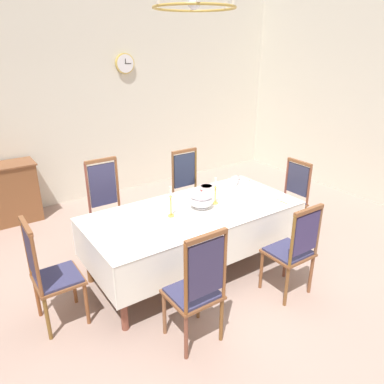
{
  "coord_description": "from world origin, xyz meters",
  "views": [
    {
      "loc": [
        -2.14,
        -2.92,
        2.52
      ],
      "look_at": [
        0.03,
        0.25,
        0.97
      ],
      "focal_mm": 34.4,
      "sensor_mm": 36.0,
      "label": 1
    }
  ],
  "objects_px": {
    "bowl_near_left": "(238,179)",
    "mounted_clock": "(125,64)",
    "candlestick_west": "(171,204)",
    "chair_south_b": "(293,249)",
    "spoon_secondary": "(279,200)",
    "dining_table": "(194,216)",
    "chair_head_east": "(290,197)",
    "spoon_primary": "(244,178)",
    "chair_north_b": "(189,189)",
    "soup_tureen": "(201,199)",
    "bowl_far_left": "(207,187)",
    "bowl_near_right": "(275,202)",
    "chair_north_a": "(108,208)",
    "chair_south_a": "(197,288)",
    "chandelier": "(194,7)",
    "candlestick_east": "(215,194)",
    "chair_head_west": "(49,273)"
  },
  "relations": [
    {
      "from": "chair_north_b",
      "to": "chandelier",
      "type": "distance_m",
      "value": 2.52
    },
    {
      "from": "candlestick_east",
      "to": "mounted_clock",
      "type": "xyz_separation_m",
      "value": [
        0.28,
        2.86,
        1.3
      ]
    },
    {
      "from": "chair_head_west",
      "to": "chair_head_east",
      "type": "height_order",
      "value": "chair_head_west"
    },
    {
      "from": "chair_north_a",
      "to": "candlestick_west",
      "type": "relative_size",
      "value": 3.48
    },
    {
      "from": "chair_north_b",
      "to": "bowl_far_left",
      "type": "distance_m",
      "value": 0.56
    },
    {
      "from": "bowl_near_left",
      "to": "chandelier",
      "type": "distance_m",
      "value": 2.31
    },
    {
      "from": "candlestick_east",
      "to": "bowl_far_left",
      "type": "xyz_separation_m",
      "value": [
        0.21,
        0.46,
        -0.11
      ]
    },
    {
      "from": "candlestick_west",
      "to": "bowl_near_left",
      "type": "bearing_deg",
      "value": 17.8
    },
    {
      "from": "chair_north_a",
      "to": "spoon_primary",
      "type": "relative_size",
      "value": 6.85
    },
    {
      "from": "chair_head_west",
      "to": "bowl_near_left",
      "type": "height_order",
      "value": "chair_head_west"
    },
    {
      "from": "dining_table",
      "to": "candlestick_west",
      "type": "xyz_separation_m",
      "value": [
        -0.3,
        -0.0,
        0.22
      ]
    },
    {
      "from": "chair_south_a",
      "to": "spoon_secondary",
      "type": "distance_m",
      "value": 1.75
    },
    {
      "from": "chair_south_b",
      "to": "bowl_far_left",
      "type": "distance_m",
      "value": 1.44
    },
    {
      "from": "dining_table",
      "to": "spoon_secondary",
      "type": "height_order",
      "value": "spoon_secondary"
    },
    {
      "from": "chair_south_a",
      "to": "chair_head_west",
      "type": "relative_size",
      "value": 1.05
    },
    {
      "from": "bowl_near_left",
      "to": "spoon_secondary",
      "type": "relative_size",
      "value": 1.1
    },
    {
      "from": "chair_south_b",
      "to": "chair_head_east",
      "type": "xyz_separation_m",
      "value": [
        1.02,
        0.96,
        -0.0
      ]
    },
    {
      "from": "spoon_primary",
      "to": "candlestick_east",
      "type": "bearing_deg",
      "value": -158.1
    },
    {
      "from": "chair_north_b",
      "to": "bowl_near_left",
      "type": "height_order",
      "value": "chair_north_b"
    },
    {
      "from": "bowl_far_left",
      "to": "chair_south_a",
      "type": "bearing_deg",
      "value": -128.96
    },
    {
      "from": "dining_table",
      "to": "chair_north_b",
      "type": "xyz_separation_m",
      "value": [
        0.59,
        0.97,
        -0.13
      ]
    },
    {
      "from": "soup_tureen",
      "to": "chair_south_b",
      "type": "bearing_deg",
      "value": -63.18
    },
    {
      "from": "bowl_near_left",
      "to": "mounted_clock",
      "type": "distance_m",
      "value": 2.84
    },
    {
      "from": "chair_north_b",
      "to": "chair_head_east",
      "type": "relative_size",
      "value": 1.08
    },
    {
      "from": "chair_north_b",
      "to": "bowl_near_right",
      "type": "relative_size",
      "value": 8.13
    },
    {
      "from": "soup_tureen",
      "to": "candlestick_east",
      "type": "bearing_deg",
      "value": -0.0
    },
    {
      "from": "spoon_secondary",
      "to": "candlestick_west",
      "type": "bearing_deg",
      "value": 164.88
    },
    {
      "from": "mounted_clock",
      "to": "chair_south_a",
      "type": "bearing_deg",
      "value": -107.64
    },
    {
      "from": "bowl_near_right",
      "to": "candlestick_west",
      "type": "bearing_deg",
      "value": 161.98
    },
    {
      "from": "chair_north_a",
      "to": "chair_head_east",
      "type": "height_order",
      "value": "chair_north_a"
    },
    {
      "from": "bowl_near_right",
      "to": "chair_north_b",
      "type": "bearing_deg",
      "value": 102.45
    },
    {
      "from": "bowl_far_left",
      "to": "spoon_primary",
      "type": "relative_size",
      "value": 0.99
    },
    {
      "from": "soup_tureen",
      "to": "chair_south_a",
      "type": "bearing_deg",
      "value": -127.36
    },
    {
      "from": "chair_head_east",
      "to": "spoon_secondary",
      "type": "height_order",
      "value": "chair_head_east"
    },
    {
      "from": "bowl_near_left",
      "to": "chair_south_a",
      "type": "bearing_deg",
      "value": -140.05
    },
    {
      "from": "chair_south_b",
      "to": "chandelier",
      "type": "height_order",
      "value": "chandelier"
    },
    {
      "from": "chair_head_east",
      "to": "candlestick_east",
      "type": "xyz_separation_m",
      "value": [
        -1.31,
        0.0,
        0.36
      ]
    },
    {
      "from": "chair_south_b",
      "to": "bowl_near_left",
      "type": "distance_m",
      "value": 1.48
    },
    {
      "from": "chair_head_east",
      "to": "spoon_primary",
      "type": "relative_size",
      "value": 5.94
    },
    {
      "from": "soup_tureen",
      "to": "bowl_far_left",
      "type": "xyz_separation_m",
      "value": [
        0.41,
        0.46,
        -0.09
      ]
    },
    {
      "from": "chair_south_b",
      "to": "bowl_near_left",
      "type": "height_order",
      "value": "chair_south_b"
    },
    {
      "from": "chair_head_east",
      "to": "spoon_secondary",
      "type": "xyz_separation_m",
      "value": [
        -0.62,
        -0.36,
        0.24
      ]
    },
    {
      "from": "candlestick_east",
      "to": "chair_head_east",
      "type": "bearing_deg",
      "value": 0.0
    },
    {
      "from": "bowl_near_left",
      "to": "chair_south_b",
      "type": "bearing_deg",
      "value": -107.59
    },
    {
      "from": "chair_south_a",
      "to": "chair_head_east",
      "type": "xyz_separation_m",
      "value": [
        2.25,
        0.97,
        -0.03
      ]
    },
    {
      "from": "chair_north_a",
      "to": "chandelier",
      "type": "bearing_deg",
      "value": 123.22
    },
    {
      "from": "chair_north_a",
      "to": "spoon_secondary",
      "type": "xyz_separation_m",
      "value": [
        1.62,
        -1.33,
        0.18
      ]
    },
    {
      "from": "spoon_secondary",
      "to": "bowl_far_left",
      "type": "bearing_deg",
      "value": 120.6
    },
    {
      "from": "chair_head_east",
      "to": "bowl_far_left",
      "type": "xyz_separation_m",
      "value": [
        -1.1,
        0.46,
        0.25
      ]
    },
    {
      "from": "bowl_near_right",
      "to": "spoon_primary",
      "type": "height_order",
      "value": "bowl_near_right"
    }
  ]
}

